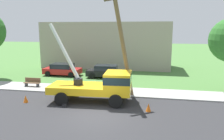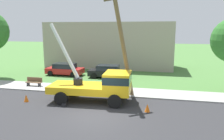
{
  "view_description": "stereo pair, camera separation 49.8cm",
  "coord_description": "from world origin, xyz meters",
  "views": [
    {
      "loc": [
        3.51,
        -13.32,
        5.58
      ],
      "look_at": [
        0.24,
        3.88,
        2.3
      ],
      "focal_mm": 35.96,
      "sensor_mm": 36.0,
      "label": 1
    },
    {
      "loc": [
        4.0,
        -13.22,
        5.58
      ],
      "look_at": [
        0.24,
        3.88,
        2.3
      ],
      "focal_mm": 35.96,
      "sensor_mm": 36.0,
      "label": 2
    }
  ],
  "objects": [
    {
      "name": "utility_truck",
      "position": [
        -0.39,
        2.74,
        1.41
      ],
      "size": [
        6.88,
        3.21,
        5.98
      ],
      "color": "gold",
      "rests_on": "ground"
    },
    {
      "name": "road_asphalt",
      "position": [
        0.0,
        0.0,
        0.0
      ],
      "size": [
        80.0,
        8.56,
        0.01
      ],
      "primitive_type": "cube",
      "color": "#2B2B2D",
      "rests_on": "ground"
    },
    {
      "name": "traffic_cone_behind",
      "position": [
        -6.01,
        1.52,
        0.28
      ],
      "size": [
        0.36,
        0.36,
        0.56
      ],
      "primitive_type": "cone",
      "color": "orange",
      "rests_on": "ground"
    },
    {
      "name": "lowrise_building_backdrop",
      "position": [
        -3.36,
        18.76,
        3.2
      ],
      "size": [
        18.0,
        6.0,
        6.4
      ],
      "primitive_type": "cube",
      "color": "#A5998C",
      "rests_on": "ground"
    },
    {
      "name": "parked_sedan_black",
      "position": [
        -1.85,
        11.28,
        0.71
      ],
      "size": [
        4.46,
        2.13,
        1.42
      ],
      "color": "black",
      "rests_on": "ground"
    },
    {
      "name": "parked_sedan_red",
      "position": [
        -7.24,
        11.44,
        0.71
      ],
      "size": [
        4.45,
        2.1,
        1.42
      ],
      "color": "#B21E1E",
      "rests_on": "ground"
    },
    {
      "name": "traffic_cone_ahead",
      "position": [
        3.24,
        1.38,
        0.28
      ],
      "size": [
        0.36,
        0.36,
        0.56
      ],
      "primitive_type": "cone",
      "color": "orange",
      "rests_on": "ground"
    },
    {
      "name": "park_bench",
      "position": [
        -7.89,
        5.73,
        0.46
      ],
      "size": [
        1.6,
        0.45,
        0.9
      ],
      "color": "brown",
      "rests_on": "ground"
    },
    {
      "name": "ground_plane",
      "position": [
        0.0,
        12.0,
        0.0
      ],
      "size": [
        120.0,
        120.0,
        0.0
      ],
      "primitive_type": "plane",
      "color": "#477538"
    },
    {
      "name": "sidewalk_strip",
      "position": [
        0.0,
        5.67,
        0.05
      ],
      "size": [
        80.0,
        2.78,
        0.1
      ],
      "primitive_type": "cube",
      "color": "#9E9E99",
      "rests_on": "ground"
    },
    {
      "name": "traffic_cone_curbside",
      "position": [
        0.83,
        3.89,
        0.28
      ],
      "size": [
        0.36,
        0.36,
        0.56
      ],
      "primitive_type": "cone",
      "color": "orange",
      "rests_on": "ground"
    },
    {
      "name": "leaning_utility_pole",
      "position": [
        1.01,
        4.17,
        4.56
      ],
      "size": [
        2.24,
        1.96,
        8.86
      ],
      "color": "brown",
      "rests_on": "ground"
    }
  ]
}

